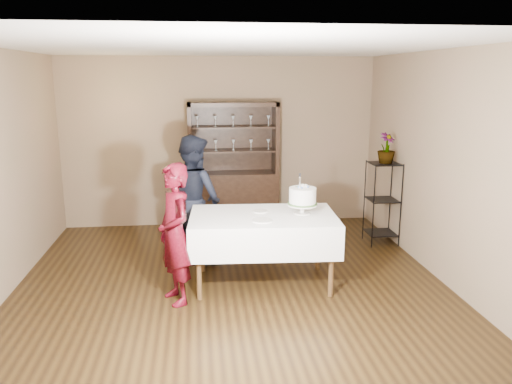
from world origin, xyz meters
TOP-DOWN VIEW (x-y plane):
  - floor at (0.00, 0.00)m, footprint 5.00×5.00m
  - ceiling at (0.00, 0.00)m, footprint 5.00×5.00m
  - back_wall at (0.00, 2.50)m, footprint 5.00×0.02m
  - wall_right at (2.50, 0.00)m, footprint 0.02×5.00m
  - china_hutch at (0.20, 2.25)m, footprint 1.40×0.48m
  - plant_etagere at (2.28, 1.20)m, footprint 0.42×0.42m
  - cake_table at (0.37, -0.06)m, footprint 1.73×1.13m
  - woman at (-0.62, -0.43)m, footprint 0.56×0.66m
  - man at (-0.42, 0.83)m, footprint 1.00×1.03m
  - cake at (0.83, -0.05)m, footprint 0.39×0.39m
  - plate_near at (0.33, -0.31)m, footprint 0.29×0.29m
  - plate_far at (0.35, 0.08)m, footprint 0.21×0.21m
  - potted_plant at (2.28, 1.17)m, footprint 0.33×0.33m

SIDE VIEW (x-z plane):
  - floor at x=0.00m, z-range 0.00..0.00m
  - cake_table at x=0.37m, z-range 0.22..1.06m
  - plant_etagere at x=2.28m, z-range 0.05..1.25m
  - china_hutch at x=0.20m, z-range -0.34..1.66m
  - woman at x=-0.62m, z-range 0.00..1.52m
  - man at x=-0.42m, z-range 0.00..1.67m
  - plate_near at x=0.33m, z-range 0.84..0.85m
  - plate_far at x=0.35m, z-range 0.84..0.85m
  - cake at x=0.83m, z-range 0.79..1.27m
  - back_wall at x=0.00m, z-range 0.00..2.70m
  - wall_right at x=2.50m, z-range 0.00..2.70m
  - potted_plant at x=2.28m, z-range 1.19..1.62m
  - ceiling at x=0.00m, z-range 2.70..2.70m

